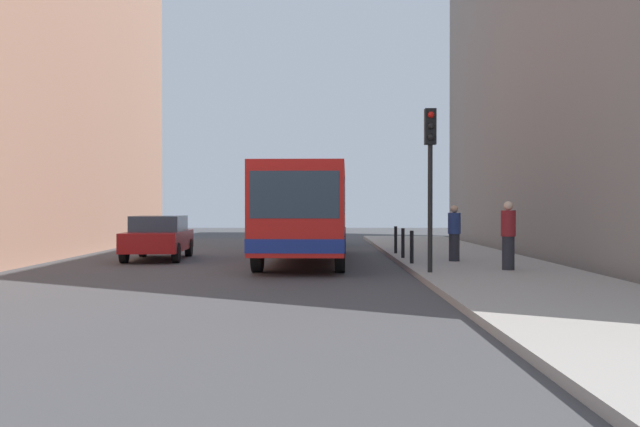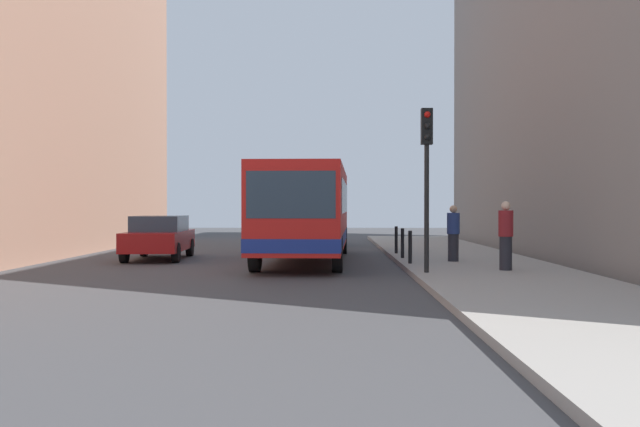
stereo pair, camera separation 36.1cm
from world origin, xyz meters
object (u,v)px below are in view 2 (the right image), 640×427
(bus, at_px, (306,209))
(pedestrian_near_signal, at_px, (506,236))
(bollard_far, at_px, (396,240))
(pedestrian_mid_sidewalk, at_px, (453,233))
(bollard_mid, at_px, (402,243))
(traffic_light, at_px, (427,158))
(car_behind_bus, at_px, (312,228))
(bollard_near, at_px, (410,247))
(car_beside_bus, at_px, (159,236))

(bus, relative_size, pedestrian_near_signal, 6.21)
(bollard_far, distance_m, pedestrian_mid_sidewalk, 3.90)
(bollard_mid, height_order, pedestrian_near_signal, pedestrian_near_signal)
(pedestrian_near_signal, bearing_deg, bollard_mid, 62.14)
(traffic_light, distance_m, bollard_far, 7.72)
(car_behind_bus, distance_m, pedestrian_mid_sidewalk, 12.51)
(bollard_far, bearing_deg, pedestrian_mid_sidewalk, -69.00)
(bollard_near, xyz_separation_m, pedestrian_near_signal, (2.24, -2.17, 0.42))
(bollard_mid, bearing_deg, car_beside_bus, 170.63)
(traffic_light, distance_m, pedestrian_mid_sidewalk, 4.42)
(bollard_mid, height_order, bollard_far, same)
(traffic_light, relative_size, bollard_far, 4.32)
(bus, relative_size, car_behind_bus, 2.51)
(car_behind_bus, distance_m, bollard_mid, 10.75)
(bollard_near, relative_size, pedestrian_near_signal, 0.53)
(pedestrian_mid_sidewalk, bearing_deg, car_beside_bus, -9.35)
(car_beside_bus, xyz_separation_m, car_behind_bus, (4.98, 8.93, 0.00))
(bollard_mid, height_order, pedestrian_mid_sidewalk, pedestrian_mid_sidewalk)
(bollard_near, relative_size, bollard_far, 1.00)
(car_beside_bus, relative_size, bollard_far, 4.71)
(car_beside_bus, distance_m, pedestrian_mid_sidewalk, 9.91)
(bollard_mid, xyz_separation_m, pedestrian_near_signal, (2.24, -4.40, 0.42))
(bus, relative_size, bollard_near, 11.69)
(traffic_light, bearing_deg, car_beside_bus, 141.94)
(bus, distance_m, traffic_light, 6.61)
(car_behind_bus, bearing_deg, bollard_near, 103.49)
(car_behind_bus, distance_m, bollard_near, 12.91)
(bus, bearing_deg, bollard_mid, 172.28)
(bollard_far, xyz_separation_m, pedestrian_mid_sidewalk, (1.39, -3.62, 0.36))
(car_beside_bus, relative_size, pedestrian_mid_sidewalk, 2.66)
(bus, distance_m, car_beside_bus, 5.19)
(bollard_mid, xyz_separation_m, bollard_far, (0.00, 2.24, 0.00))
(car_behind_bus, relative_size, traffic_light, 1.08)
(bus, xyz_separation_m, car_beside_bus, (-5.04, 0.81, -0.94))
(traffic_light, height_order, pedestrian_mid_sidewalk, traffic_light)
(bollard_near, bearing_deg, pedestrian_near_signal, -44.04)
(bus, distance_m, pedestrian_near_signal, 7.30)
(car_behind_bus, xyz_separation_m, bollard_near, (3.16, -12.51, -0.16))
(bus, relative_size, car_beside_bus, 2.48)
(bollard_far, relative_size, pedestrian_near_signal, 0.53)
(car_behind_bus, bearing_deg, traffic_light, 101.29)
(pedestrian_near_signal, bearing_deg, bus, 82.40)
(traffic_light, distance_m, pedestrian_near_signal, 2.98)
(car_beside_bus, height_order, pedestrian_mid_sidewalk, pedestrian_mid_sidewalk)
(bus, xyz_separation_m, bollard_far, (3.10, 1.70, -1.10))
(bus, height_order, pedestrian_mid_sidewalk, bus)
(car_behind_bus, height_order, traffic_light, traffic_light)
(bollard_far, bearing_deg, traffic_light, -89.22)
(bollard_mid, bearing_deg, bus, 170.17)
(car_beside_bus, xyz_separation_m, bollard_far, (8.13, 0.90, -0.16))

